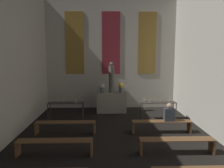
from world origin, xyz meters
The scene contains 12 objects.
wall_back centered at (0.00, 11.15, 2.91)m, with size 7.05×0.16×5.76m.
altar centered at (0.00, 10.14, 0.50)m, with size 1.45×0.70×1.00m.
statue centered at (0.00, 10.14, 1.70)m, with size 0.27×0.27×1.50m.
flower_vase_left centered at (-0.47, 10.14, 1.27)m, with size 0.26×0.26×0.48m.
flower_vase_right centered at (0.47, 10.14, 1.27)m, with size 0.26×0.26×0.48m.
candle_rack_left centered at (-2.03, 8.80, 0.69)m, with size 1.54×0.46×0.98m.
candle_rack_right centered at (2.01, 8.80, 0.69)m, with size 1.54×0.46×0.98m.
pew_third_left centered at (-1.74, 5.41, 0.33)m, with size 2.14×0.36×0.44m.
pew_third_right centered at (1.74, 5.41, 0.33)m, with size 2.14×0.36×0.44m.
pew_back_left centered at (-1.74, 7.13, 0.33)m, with size 2.14×0.36×0.44m.
pew_back_right centered at (1.74, 7.13, 0.33)m, with size 2.14×0.36×0.44m.
person_seated centered at (2.02, 7.13, 0.73)m, with size 0.36×0.24×0.66m.
Camera 1 is at (-0.29, -0.54, 2.82)m, focal length 35.00 mm.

